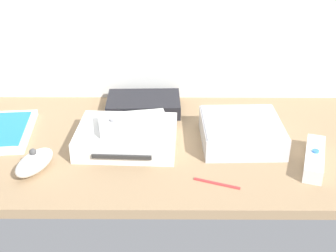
{
  "coord_description": "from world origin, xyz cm",
  "views": [
    {
      "loc": [
        0.48,
        -88.09,
        50.29
      ],
      "look_at": [
        0.0,
        0.0,
        4.0
      ],
      "focal_mm": 49.22,
      "sensor_mm": 36.0,
      "label": 1
    }
  ],
  "objects": [
    {
      "name": "ground_plane",
      "position": [
        0.0,
        0.0,
        -1.0
      ],
      "size": [
        100.0,
        48.0,
        2.0
      ],
      "primitive_type": "cube",
      "color": "#9E7F5B",
      "rests_on": "ground"
    },
    {
      "name": "game_console",
      "position": [
        -9.31,
        -1.7,
        2.2
      ],
      "size": [
        21.72,
        17.25,
        4.4
      ],
      "rotation": [
        0.0,
        0.0,
        -0.05
      ],
      "color": "white",
      "rests_on": "ground_plane"
    },
    {
      "name": "mini_computer",
      "position": [
        15.46,
        -0.12,
        2.64
      ],
      "size": [
        17.48,
        17.48,
        5.3
      ],
      "rotation": [
        0.0,
        0.0,
        0.03
      ],
      "color": "silver",
      "rests_on": "ground_plane"
    },
    {
      "name": "network_router",
      "position": [
        -6.64,
        16.05,
        1.7
      ],
      "size": [
        18.35,
        12.78,
        3.4
      ],
      "rotation": [
        0.0,
        0.0,
        0.03
      ],
      "color": "black",
      "rests_on": "ground_plane"
    },
    {
      "name": "remote_wand",
      "position": [
        29.04,
        -9.07,
        1.51
      ],
      "size": [
        7.92,
        15.19,
        3.4
      ],
      "rotation": [
        0.0,
        0.0,
        -0.31
      ],
      "color": "white",
      "rests_on": "ground_plane"
    },
    {
      "name": "remote_nunchuk",
      "position": [
        -26.62,
        -11.72,
        2.04
      ],
      "size": [
        8.2,
        10.92,
        5.1
      ],
      "rotation": [
        0.0,
        0.0,
        -0.43
      ],
      "color": "white",
      "rests_on": "ground_plane"
    },
    {
      "name": "remote_classic_pad",
      "position": [
        -7.93,
        -1.34,
        5.41
      ],
      "size": [
        15.65,
        10.58,
        2.4
      ],
      "rotation": [
        0.0,
        0.0,
        0.19
      ],
      "color": "white",
      "rests_on": "game_console"
    },
    {
      "name": "stylus_pen",
      "position": [
        8.89,
        -15.97,
        0.35
      ],
      "size": [
        8.66,
        3.87,
        0.7
      ],
      "primitive_type": "cylinder",
      "rotation": [
        0.0,
        1.57,
        2.78
      ],
      "color": "red",
      "rests_on": "ground_plane"
    }
  ]
}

